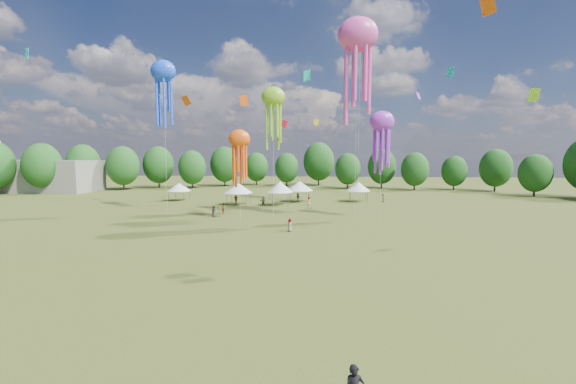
{
  "coord_description": "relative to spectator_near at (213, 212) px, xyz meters",
  "views": [
    {
      "loc": [
        6.49,
        -14.27,
        8.85
      ],
      "look_at": [
        3.6,
        15.0,
        6.0
      ],
      "focal_mm": 22.59,
      "sensor_mm": 36.0,
      "label": 1
    }
  ],
  "objects": [
    {
      "name": "spectator_near",
      "position": [
        0.0,
        0.0,
        0.0
      ],
      "size": [
        0.94,
        0.84,
        1.59
      ],
      "primitive_type": "imported",
      "rotation": [
        0.0,
        0.0,
        2.77
      ],
      "color": "gray",
      "rests_on": "ground"
    },
    {
      "name": "small_kites",
      "position": [
        8.68,
        6.22,
        30.79
      ],
      "size": [
        65.15,
        53.19,
        44.75
      ],
      "color": "#83C620",
      "rests_on": "ground"
    },
    {
      "name": "ground",
      "position": [
        9.66,
        -37.2,
        -0.8
      ],
      "size": [
        300.0,
        300.0,
        0.0
      ],
      "primitive_type": "plane",
      "color": "#384416",
      "rests_on": "ground"
    },
    {
      "name": "show_kites",
      "position": [
        14.96,
        3.19,
        19.97
      ],
      "size": [
        36.24,
        18.79,
        31.64
      ],
      "color": "#83C620",
      "rests_on": "ground"
    },
    {
      "name": "spectators_far",
      "position": [
        9.47,
        12.62,
        0.04
      ],
      "size": [
        29.03,
        30.81,
        1.87
      ],
      "color": "gray",
      "rests_on": "ground"
    },
    {
      "name": "hangar",
      "position": [
        -62.34,
        34.8,
        3.2
      ],
      "size": [
        40.0,
        12.0,
        8.0
      ],
      "primitive_type": "cube",
      "color": "gray",
      "rests_on": "ground"
    },
    {
      "name": "treeline",
      "position": [
        5.79,
        25.31,
        5.75
      ],
      "size": [
        201.57,
        95.24,
        13.43
      ],
      "color": "#38281C",
      "rests_on": "ground"
    },
    {
      "name": "festival_tents",
      "position": [
        6.49,
        17.52,
        2.3
      ],
      "size": [
        40.79,
        11.87,
        4.41
      ],
      "color": "#47474C",
      "rests_on": "ground"
    }
  ]
}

